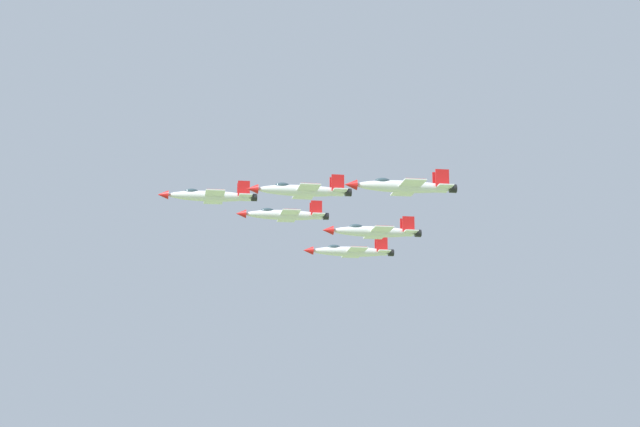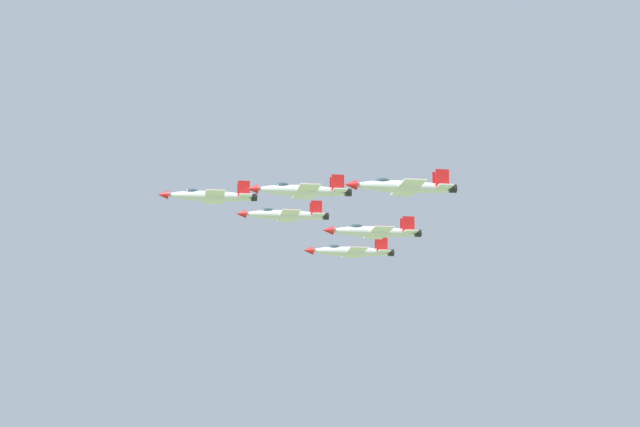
% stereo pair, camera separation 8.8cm
% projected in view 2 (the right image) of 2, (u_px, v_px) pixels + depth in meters
% --- Properties ---
extents(jet_lead, '(11.04, 17.50, 3.70)m').
position_uv_depth(jet_lead, '(210.00, 196.00, 214.72)').
color(jet_lead, white).
extents(jet_left_wingman, '(11.23, 17.70, 3.76)m').
position_uv_depth(jet_left_wingman, '(302.00, 190.00, 204.32)').
color(jet_left_wingman, white).
extents(jet_right_wingman, '(11.07, 17.52, 3.71)m').
position_uv_depth(jet_right_wingman, '(285.00, 215.00, 228.86)').
color(jet_right_wingman, white).
extents(jet_left_outer, '(11.52, 18.15, 3.85)m').
position_uv_depth(jet_left_outer, '(403.00, 186.00, 193.84)').
color(jet_left_outer, white).
extents(jet_right_outer, '(11.54, 18.21, 3.86)m').
position_uv_depth(jet_right_outer, '(351.00, 251.00, 242.11)').
color(jet_right_outer, white).
extents(jet_slot_rear, '(11.37, 17.89, 3.80)m').
position_uv_depth(jet_slot_rear, '(374.00, 231.00, 217.61)').
color(jet_slot_rear, white).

